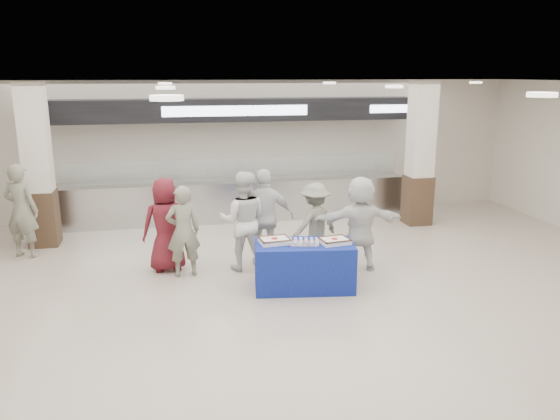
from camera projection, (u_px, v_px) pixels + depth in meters
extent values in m
plane|color=beige|center=(284.00, 315.00, 7.76)|extent=(14.00, 14.00, 0.00)
cube|color=#B9BCC0|center=(236.00, 201.00, 12.78)|extent=(8.00, 0.80, 0.90)
cube|color=#B9BCC0|center=(236.00, 181.00, 12.67)|extent=(8.00, 0.85, 0.04)
cube|color=white|center=(237.00, 169.00, 12.30)|extent=(7.60, 0.02, 0.50)
cube|color=black|center=(234.00, 110.00, 12.27)|extent=(8.40, 0.70, 0.50)
cube|color=silver|center=(236.00, 111.00, 11.93)|extent=(3.20, 0.03, 0.22)
cube|color=silver|center=(398.00, 109.00, 12.68)|extent=(1.40, 0.03, 0.18)
cube|color=#382619|center=(43.00, 218.00, 10.83)|extent=(0.55, 0.55, 1.10)
cube|color=silver|center=(35.00, 138.00, 10.44)|extent=(0.50, 0.50, 2.10)
cube|color=#382619|center=(417.00, 200.00, 12.41)|extent=(0.55, 0.55, 1.10)
cube|color=silver|center=(422.00, 129.00, 12.02)|extent=(0.50, 0.50, 2.10)
cube|color=navy|center=(304.00, 266.00, 8.65)|extent=(1.64, 0.99, 0.75)
cube|color=white|center=(275.00, 241.00, 8.56)|extent=(0.49, 0.40, 0.07)
cube|color=#4A2815|center=(275.00, 238.00, 8.55)|extent=(0.49, 0.40, 0.02)
cylinder|color=#B4191C|center=(275.00, 238.00, 8.55)|extent=(0.11, 0.11, 0.01)
cube|color=white|center=(335.00, 241.00, 8.56)|extent=(0.48, 0.40, 0.07)
cube|color=#4A2815|center=(335.00, 238.00, 8.54)|extent=(0.48, 0.40, 0.02)
cylinder|color=#B4191C|center=(335.00, 239.00, 8.55)|extent=(0.11, 0.11, 0.01)
cube|color=#B0B1B5|center=(304.00, 244.00, 8.52)|extent=(0.48, 0.40, 0.02)
imported|color=maroon|center=(166.00, 225.00, 9.36)|extent=(0.87, 0.63, 1.64)
imported|color=slate|center=(183.00, 231.00, 9.10)|extent=(0.61, 0.44, 1.56)
imported|color=white|center=(243.00, 221.00, 9.42)|extent=(0.95, 0.81, 1.74)
imported|color=white|center=(265.00, 218.00, 9.62)|extent=(1.02, 0.43, 1.74)
imported|color=slate|center=(315.00, 224.00, 9.73)|extent=(1.10, 0.90, 1.48)
imported|color=white|center=(360.00, 223.00, 9.40)|extent=(1.58, 0.63, 1.66)
imported|color=slate|center=(21.00, 211.00, 10.06)|extent=(0.75, 0.62, 1.76)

